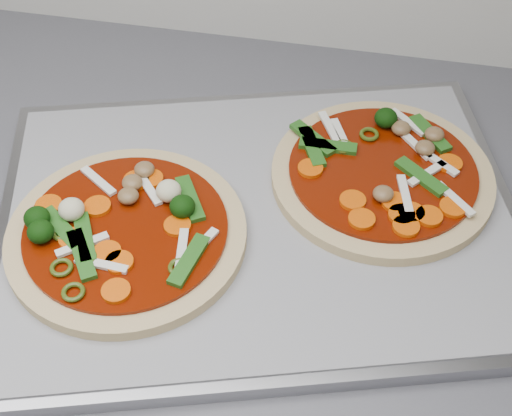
# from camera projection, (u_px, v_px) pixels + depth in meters

# --- Properties ---
(baking_tray) EXTENTS (0.58, 0.49, 0.02)m
(baking_tray) POSITION_uv_depth(u_px,v_px,m) (259.00, 220.00, 0.69)
(baking_tray) COLOR gray
(baking_tray) RESTS_ON countertop
(parchment) EXTENTS (0.55, 0.47, 0.00)m
(parchment) POSITION_uv_depth(u_px,v_px,m) (260.00, 214.00, 0.68)
(parchment) COLOR gray
(parchment) RESTS_ON baking_tray
(pizza_left) EXTENTS (0.26, 0.26, 0.04)m
(pizza_left) POSITION_uv_depth(u_px,v_px,m) (124.00, 231.00, 0.65)
(pizza_left) COLOR tan
(pizza_left) RESTS_ON parchment
(pizza_right) EXTENTS (0.25, 0.25, 0.04)m
(pizza_right) POSITION_uv_depth(u_px,v_px,m) (383.00, 173.00, 0.70)
(pizza_right) COLOR tan
(pizza_right) RESTS_ON parchment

